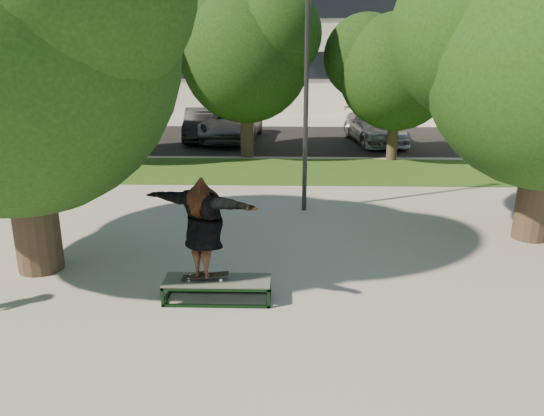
{
  "coord_description": "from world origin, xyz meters",
  "views": [
    {
      "loc": [
        0.52,
        -8.35,
        4.15
      ],
      "look_at": [
        0.28,
        0.6,
        1.4
      ],
      "focal_mm": 35.0,
      "sensor_mm": 36.0,
      "label": 1
    }
  ],
  "objects_px": {
    "car_silver_a": "(84,119)",
    "car_silver_b": "(375,127)",
    "car_dark": "(202,124)",
    "tree_left": "(6,29)",
    "grind_box": "(217,290)",
    "lamppost": "(306,88)",
    "car_grey": "(231,124)"
  },
  "relations": [
    {
      "from": "car_silver_a",
      "to": "car_silver_b",
      "type": "relative_size",
      "value": 1.0
    },
    {
      "from": "car_silver_a",
      "to": "car_dark",
      "type": "height_order",
      "value": "car_silver_a"
    },
    {
      "from": "tree_left",
      "to": "car_silver_a",
      "type": "relative_size",
      "value": 1.47
    },
    {
      "from": "tree_left",
      "to": "grind_box",
      "type": "height_order",
      "value": "tree_left"
    },
    {
      "from": "car_silver_a",
      "to": "car_silver_b",
      "type": "distance_m",
      "value": 13.48
    },
    {
      "from": "grind_box",
      "to": "lamppost",
      "type": "bearing_deg",
      "value": 72.66
    },
    {
      "from": "lamppost",
      "to": "car_grey",
      "type": "height_order",
      "value": "lamppost"
    },
    {
      "from": "grind_box",
      "to": "car_grey",
      "type": "relative_size",
      "value": 0.34
    },
    {
      "from": "car_silver_a",
      "to": "car_grey",
      "type": "xyz_separation_m",
      "value": [
        7.0,
        -0.66,
        -0.08
      ]
    },
    {
      "from": "grind_box",
      "to": "car_grey",
      "type": "distance_m",
      "value": 16.04
    },
    {
      "from": "lamppost",
      "to": "car_silver_a",
      "type": "xyz_separation_m",
      "value": [
        -10.0,
        11.43,
        -2.33
      ]
    },
    {
      "from": "tree_left",
      "to": "car_silver_b",
      "type": "xyz_separation_m",
      "value": [
        8.72,
        14.16,
        -3.72
      ]
    },
    {
      "from": "grind_box",
      "to": "car_silver_b",
      "type": "distance_m",
      "value": 16.28
    },
    {
      "from": "car_silver_a",
      "to": "tree_left",
      "type": "bearing_deg",
      "value": -70.14
    },
    {
      "from": "grind_box",
      "to": "car_silver_b",
      "type": "bearing_deg",
      "value": 71.89
    },
    {
      "from": "car_silver_b",
      "to": "car_dark",
      "type": "bearing_deg",
      "value": 168.56
    },
    {
      "from": "grind_box",
      "to": "car_dark",
      "type": "height_order",
      "value": "car_dark"
    },
    {
      "from": "tree_left",
      "to": "car_grey",
      "type": "xyz_separation_m",
      "value": [
        2.29,
        14.67,
        -3.68
      ]
    },
    {
      "from": "car_silver_a",
      "to": "car_grey",
      "type": "height_order",
      "value": "car_silver_a"
    },
    {
      "from": "lamppost",
      "to": "car_silver_b",
      "type": "distance_m",
      "value": 11.09
    },
    {
      "from": "car_dark",
      "to": "car_silver_b",
      "type": "relative_size",
      "value": 0.88
    },
    {
      "from": "car_dark",
      "to": "car_silver_b",
      "type": "height_order",
      "value": "same"
    },
    {
      "from": "car_dark",
      "to": "car_silver_b",
      "type": "bearing_deg",
      "value": -9.11
    },
    {
      "from": "car_dark",
      "to": "car_grey",
      "type": "bearing_deg",
      "value": -5.58
    },
    {
      "from": "grind_box",
      "to": "car_silver_b",
      "type": "relative_size",
      "value": 0.37
    },
    {
      "from": "car_silver_b",
      "to": "grind_box",
      "type": "bearing_deg",
      "value": -115.78
    },
    {
      "from": "car_silver_b",
      "to": "lamppost",
      "type": "bearing_deg",
      "value": -116.17
    },
    {
      "from": "grind_box",
      "to": "tree_left",
      "type": "bearing_deg",
      "value": 160.39
    },
    {
      "from": "tree_left",
      "to": "car_silver_b",
      "type": "bearing_deg",
      "value": 58.37
    },
    {
      "from": "lamppost",
      "to": "grind_box",
      "type": "xyz_separation_m",
      "value": [
        -1.63,
        -5.21,
        -2.96
      ]
    },
    {
      "from": "lamppost",
      "to": "car_silver_b",
      "type": "relative_size",
      "value": 1.26
    },
    {
      "from": "grind_box",
      "to": "car_grey",
      "type": "height_order",
      "value": "car_grey"
    }
  ]
}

